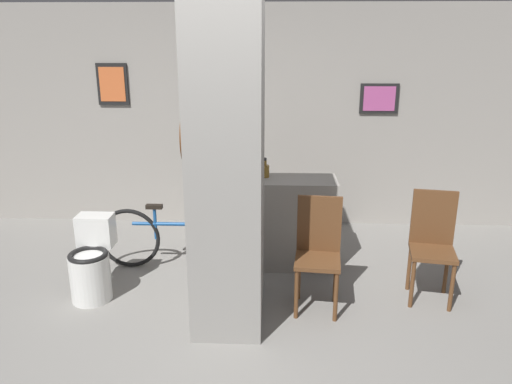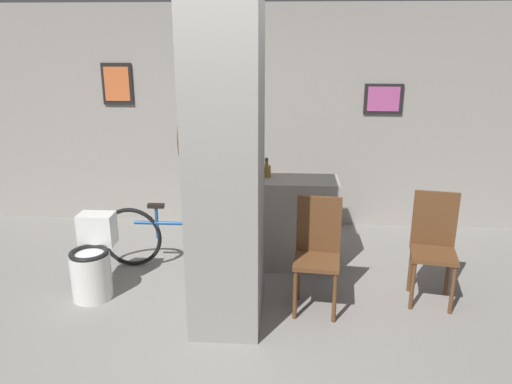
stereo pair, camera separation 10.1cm
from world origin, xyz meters
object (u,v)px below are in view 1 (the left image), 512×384
object	(u,v)px
chair_by_doorway	(432,242)
bicycle	(184,238)
toilet	(92,264)
chair_near_pillar	(318,249)
bottle_tall	(253,169)

from	to	relation	value
chair_by_doorway	bicycle	world-z (taller)	chair_by_doorway
toilet	bicycle	distance (m)	0.93
chair_near_pillar	bicycle	distance (m)	1.45
toilet	bicycle	xyz separation A→B (m)	(0.71, 0.60, 0.02)
bicycle	chair_near_pillar	bearing A→B (deg)	-27.84
toilet	bicycle	bearing A→B (deg)	40.00
chair_near_pillar	chair_by_doorway	world-z (taller)	same
bottle_tall	chair_by_doorway	bearing A→B (deg)	-20.34
chair_near_pillar	bicycle	bearing A→B (deg)	157.90
bicycle	bottle_tall	size ratio (longest dim) A/B	6.50
chair_by_doorway	bottle_tall	xyz separation A→B (m)	(-1.60, 0.59, 0.48)
chair_near_pillar	bottle_tall	xyz separation A→B (m)	(-0.59, 0.80, 0.48)
chair_near_pillar	bicycle	xyz separation A→B (m)	(-1.27, 0.67, -0.20)
bottle_tall	chair_near_pillar	bearing A→B (deg)	-53.56
toilet	bottle_tall	distance (m)	1.72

